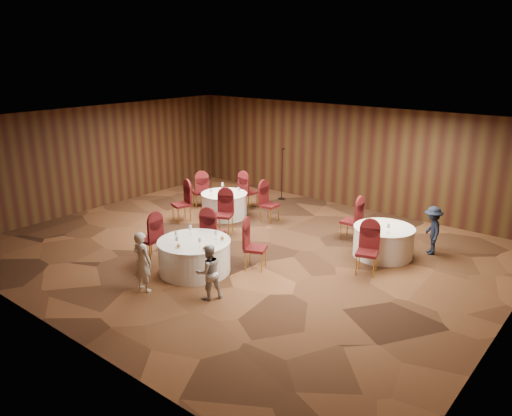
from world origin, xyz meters
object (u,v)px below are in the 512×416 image
Objects in this scene: mic_stand at (282,184)px; woman_a at (142,262)px; table_right at (383,241)px; table_main at (195,256)px; table_left at (224,205)px; woman_b at (209,272)px; man_c at (432,230)px.

mic_stand is 1.34× the size of woman_a.
table_right is 5.40m from mic_stand.
woman_a is at bearing -96.11° from table_main.
woman_b is (3.28, -4.04, 0.20)m from table_left.
man_c is (0.85, 0.87, 0.23)m from table_right.
man_c is at bearing 49.35° from table_main.
table_left is at bearing 122.62° from table_main.
woman_b is (1.30, 0.61, -0.07)m from woman_a.
mic_stand is 1.50× the size of woman_b.
woman_b reaches higher than table_right.
mic_stand is at bearing -138.28° from man_c.
woman_a is at bearing -76.38° from mic_stand.
woman_b reaches higher than table_left.
table_main is at bearing -57.38° from table_left.
woman_a is 1.07× the size of man_c.
table_main is 1.37m from woman_a.
table_right is 1.12× the size of woman_a.
table_main is 1.27× the size of woman_a.
woman_b is at bearing -112.49° from table_right.
table_left is at bearing -94.58° from mic_stand.
table_left is at bearing -112.60° from man_c.
man_c is at bearing -126.12° from woman_a.
table_main is at bearing -97.91° from woman_a.
woman_a reaches higher than man_c.
man_c reaches higher than table_right.
man_c is (5.67, -1.55, 0.09)m from mic_stand.
mic_stand is at bearing 107.80° from table_main.
woman_a reaches higher than table_left.
table_main is 0.95× the size of mic_stand.
table_left is 5.04m from table_right.
man_c is at bearing 179.47° from woman_b.
woman_a is (-3.06, -4.86, 0.27)m from table_right.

